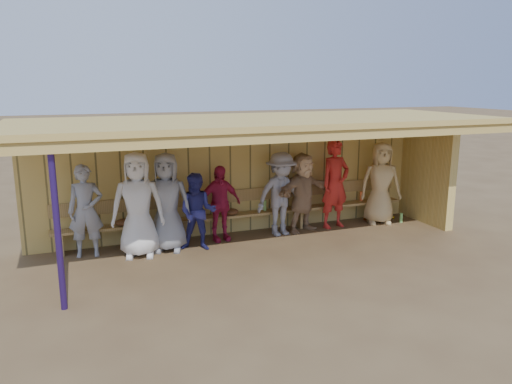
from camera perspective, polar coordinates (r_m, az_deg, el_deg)
ground at (r=9.68m, az=0.76°, el=-6.50°), size 90.00×90.00×0.00m
player_a at (r=9.58m, az=-18.88°, el=-2.07°), size 0.67×0.48×1.71m
player_b at (r=9.28m, az=-13.36°, el=-1.44°), size 1.06×0.81×1.94m
player_c at (r=9.50m, az=-6.68°, el=-2.27°), size 0.89×0.81×1.49m
player_d at (r=10.00m, az=-4.21°, el=-1.32°), size 0.93×0.46×1.54m
player_e at (r=10.34m, az=2.88°, el=-0.25°), size 1.20×0.78×1.75m
player_f at (r=10.66m, az=5.36°, el=-0.03°), size 1.65×0.97×1.70m
player_g at (r=11.01m, az=9.03°, el=0.91°), size 0.78×0.58×1.94m
player_h at (r=11.53m, az=14.05°, el=0.98°), size 1.05×0.86×1.85m
player_extra at (r=9.49m, az=-10.18°, el=-1.17°), size 1.06×0.86×1.88m
dugout_structure at (r=10.04m, az=1.37°, el=4.15°), size 8.80×3.20×2.50m
bench at (r=10.53m, az=-1.51°, el=-1.94°), size 7.60×0.34×0.93m
dugout_equipment at (r=10.23m, az=-4.58°, el=-2.62°), size 6.32×0.62×0.80m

